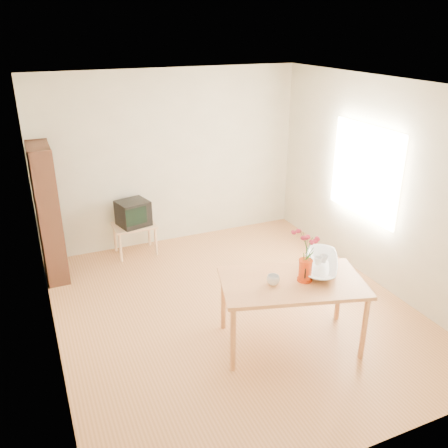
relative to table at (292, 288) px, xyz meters
name	(u,v)px	position (x,y,z in m)	size (l,w,h in m)	color
room	(237,208)	(-0.25, 0.80, 0.63)	(4.50, 4.50, 4.50)	#B47240
table	(292,288)	(0.00, 0.00, 0.00)	(1.62, 1.19, 0.75)	#CC7C45
tv_stand	(134,229)	(-0.98, 2.76, -0.28)	(0.60, 0.45, 0.46)	#E3B380
bookshelf	(49,218)	(-2.13, 2.54, 0.17)	(0.28, 0.70, 1.80)	#341A11
pitcher	(305,271)	(0.12, -0.04, 0.19)	(0.16, 0.21, 0.24)	red
flowers	(307,244)	(0.12, -0.04, 0.49)	(0.27, 0.27, 0.38)	#CE3052
mug	(273,280)	(-0.22, 0.02, 0.13)	(0.13, 0.13, 0.10)	white
bowl	(322,247)	(0.42, 0.12, 0.33)	(0.53, 0.53, 0.50)	white
teacup_a	(319,251)	(0.38, 0.12, 0.28)	(0.08, 0.08, 0.07)	white
teacup_b	(324,249)	(0.47, 0.14, 0.28)	(0.08, 0.08, 0.07)	white
television	(133,212)	(-0.98, 2.78, -0.03)	(0.49, 0.47, 0.36)	black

